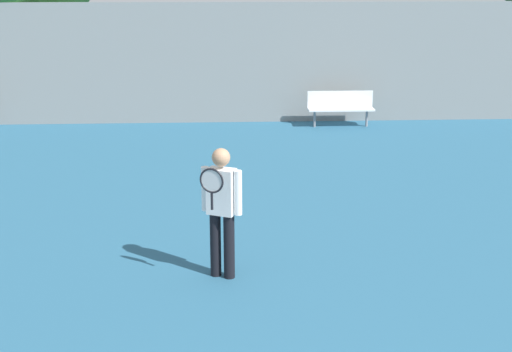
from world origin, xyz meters
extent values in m
cylinder|color=black|center=(-1.07, 6.28, 0.43)|extent=(0.14, 0.14, 0.85)
cylinder|color=black|center=(-0.89, 6.20, 0.43)|extent=(0.14, 0.14, 0.85)
cube|color=white|center=(-0.98, 6.24, 1.14)|extent=(0.40, 0.33, 0.59)
cylinder|color=white|center=(-1.18, 6.34, 1.15)|extent=(0.10, 0.10, 0.57)
cylinder|color=white|center=(-0.78, 6.15, 1.15)|extent=(0.10, 0.10, 0.57)
sphere|color=tan|center=(-0.98, 6.24, 1.58)|extent=(0.23, 0.23, 0.23)
cylinder|color=black|center=(-1.10, 5.99, 1.11)|extent=(0.03, 0.03, 0.22)
torus|color=black|center=(-1.10, 5.99, 1.36)|extent=(0.30, 0.15, 0.31)
cylinder|color=silver|center=(-1.10, 5.99, 1.36)|extent=(0.24, 0.12, 0.27)
cube|color=white|center=(1.96, 14.78, 0.43)|extent=(1.61, 0.40, 0.04)
cylinder|color=gray|center=(1.32, 14.78, 0.21)|extent=(0.06, 0.06, 0.41)
cylinder|color=gray|center=(2.61, 14.78, 0.21)|extent=(0.06, 0.06, 0.41)
cube|color=white|center=(1.96, 14.96, 0.65)|extent=(1.61, 0.04, 0.40)
cube|color=gray|center=(0.00, 15.47, 1.48)|extent=(26.58, 0.06, 2.95)
cylinder|color=brown|center=(-6.29, 17.37, 1.22)|extent=(0.44, 0.44, 2.45)
camera|label=1|loc=(-0.99, -2.15, 3.86)|focal=50.00mm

